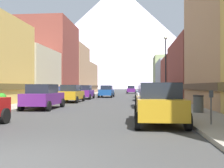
% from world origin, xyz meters
% --- Properties ---
extents(ground_plane, '(400.00, 400.00, 0.00)m').
position_xyz_m(ground_plane, '(0.00, 0.00, 0.00)').
color(ground_plane, '#3B3B3B').
extents(sidewalk_left, '(2.50, 100.00, 0.15)m').
position_xyz_m(sidewalk_left, '(-6.25, 35.00, 0.07)').
color(sidewalk_left, gray).
rests_on(sidewalk_left, ground).
extents(sidewalk_right, '(2.50, 100.00, 0.15)m').
position_xyz_m(sidewalk_right, '(6.25, 35.00, 0.07)').
color(sidewalk_right, gray).
rests_on(sidewalk_right, ground).
extents(storefront_left_2, '(6.37, 9.01, 6.18)m').
position_xyz_m(storefront_left_2, '(-10.54, 25.12, 2.97)').
color(storefront_left_2, beige).
rests_on(storefront_left_2, ground).
extents(storefront_left_3, '(8.91, 10.30, 11.97)m').
position_xyz_m(storefront_left_3, '(-11.80, 35.34, 5.80)').
color(storefront_left_3, brown).
rests_on(storefront_left_3, ground).
extents(storefront_left_4, '(9.68, 10.36, 9.88)m').
position_xyz_m(storefront_left_4, '(-12.19, 46.16, 4.77)').
color(storefront_left_4, tan).
rests_on(storefront_left_4, ground).
extents(storefront_left_5, '(8.26, 11.65, 7.21)m').
position_xyz_m(storefront_left_5, '(-11.48, 57.20, 3.47)').
color(storefront_left_5, tan).
rests_on(storefront_left_5, ground).
extents(storefront_right_2, '(8.28, 13.57, 7.30)m').
position_xyz_m(storefront_right_2, '(11.49, 27.78, 3.52)').
color(storefront_right_2, brown).
rests_on(storefront_right_2, ground).
extents(storefront_right_3, '(10.01, 10.87, 6.62)m').
position_xyz_m(storefront_right_3, '(12.35, 40.39, 3.19)').
color(storefront_right_3, brown).
rests_on(storefront_right_3, ground).
extents(storefront_right_4, '(7.64, 13.65, 7.27)m').
position_xyz_m(storefront_right_4, '(11.17, 53.16, 3.50)').
color(storefront_right_4, '#99A5B2').
rests_on(storefront_right_4, ground).
extents(storefront_right_5, '(9.70, 9.39, 9.72)m').
position_xyz_m(storefront_right_5, '(12.20, 65.17, 4.70)').
color(storefront_right_5, '#8C9966').
rests_on(storefront_right_5, ground).
extents(car_left_1, '(2.10, 4.42, 1.78)m').
position_xyz_m(car_left_1, '(-3.80, 12.73, 0.90)').
color(car_left_1, '#591E72').
rests_on(car_left_1, ground).
extents(car_left_2, '(2.10, 4.42, 1.78)m').
position_xyz_m(car_left_2, '(-3.80, 20.69, 0.90)').
color(car_left_2, '#B28419').
rests_on(car_left_2, ground).
extents(car_left_3, '(2.15, 4.44, 1.78)m').
position_xyz_m(car_left_3, '(-3.80, 27.46, 0.90)').
color(car_left_3, '#591E72').
rests_on(car_left_3, ground).
extents(car_right_0, '(2.11, 4.42, 1.78)m').
position_xyz_m(car_right_0, '(3.80, 6.06, 0.90)').
color(car_right_0, '#B28419').
rests_on(car_right_0, ground).
extents(car_right_1, '(2.16, 4.45, 1.78)m').
position_xyz_m(car_right_1, '(3.80, 15.08, 0.90)').
color(car_right_1, silver).
rests_on(car_right_1, ground).
extents(car_right_2, '(2.25, 4.49, 1.78)m').
position_xyz_m(car_right_2, '(3.80, 24.00, 0.90)').
color(car_right_2, '#19478C').
rests_on(car_right_2, ground).
extents(car_right_3, '(2.18, 4.45, 1.78)m').
position_xyz_m(car_right_3, '(3.80, 33.17, 0.90)').
color(car_right_3, silver).
rests_on(car_right_3, ground).
extents(car_driving_0, '(2.06, 4.40, 1.78)m').
position_xyz_m(car_driving_0, '(1.60, 54.79, 0.90)').
color(car_driving_0, '#591E72').
rests_on(car_driving_0, ground).
extents(car_driving_1, '(2.06, 4.40, 1.78)m').
position_xyz_m(car_driving_1, '(-1.60, 32.91, 0.90)').
color(car_driving_1, '#19478C').
rests_on(car_driving_1, ground).
extents(parking_meter_near, '(0.14, 0.10, 1.33)m').
position_xyz_m(parking_meter_near, '(5.75, 5.14, 1.01)').
color(parking_meter_near, '#595960').
rests_on(parking_meter_near, sidewalk_right).
extents(trash_bin_right, '(0.59, 0.59, 0.98)m').
position_xyz_m(trash_bin_right, '(6.35, 9.84, 0.64)').
color(trash_bin_right, '#4C5156').
rests_on(trash_bin_right, sidewalk_right).
extents(potted_plant_0, '(0.62, 0.62, 0.99)m').
position_xyz_m(potted_plant_0, '(-7.00, 12.89, 0.74)').
color(potted_plant_0, brown).
rests_on(potted_plant_0, sidewalk_left).
extents(pedestrian_0, '(0.36, 0.36, 1.56)m').
position_xyz_m(pedestrian_0, '(-6.25, 23.75, 0.87)').
color(pedestrian_0, '#333338').
rests_on(pedestrian_0, sidewalk_left).
extents(pedestrian_1, '(0.36, 0.36, 1.68)m').
position_xyz_m(pedestrian_1, '(-6.25, 24.63, 0.93)').
color(pedestrian_1, navy).
rests_on(pedestrian_1, sidewalk_left).
extents(streetlamp_right, '(0.36, 0.36, 5.86)m').
position_xyz_m(streetlamp_right, '(5.35, 17.25, 3.99)').
color(streetlamp_right, black).
rests_on(streetlamp_right, sidewalk_right).
extents(mountain_backdrop, '(214.98, 214.98, 106.92)m').
position_xyz_m(mountain_backdrop, '(-16.67, 260.00, 53.46)').
color(mountain_backdrop, silver).
rests_on(mountain_backdrop, ground).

